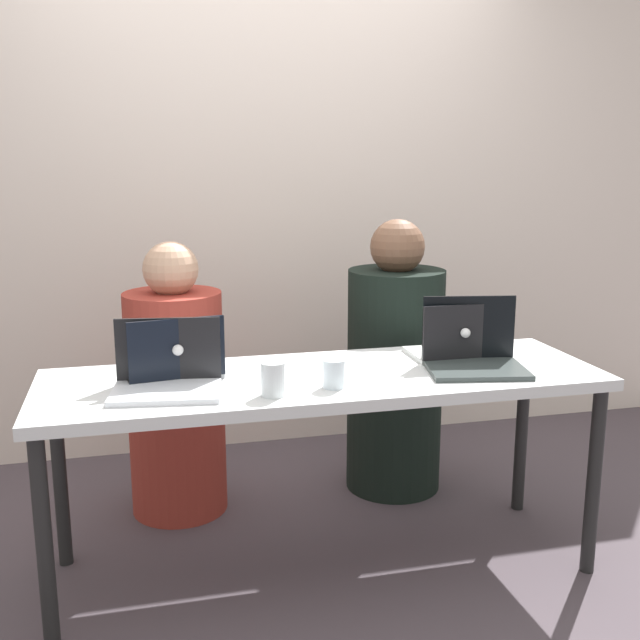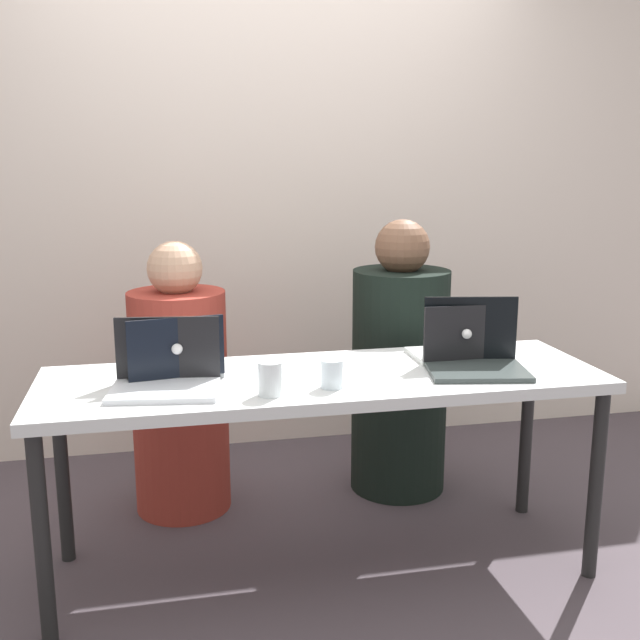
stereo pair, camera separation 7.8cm
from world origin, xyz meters
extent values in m
plane|color=#4A3F46|center=(0.00, 0.00, 0.00)|extent=(12.00, 12.00, 0.00)
cube|color=silver|center=(0.00, 1.33, 1.16)|extent=(5.04, 0.10, 2.31)
cube|color=silver|center=(0.00, 0.00, 0.71)|extent=(1.94, 0.61, 0.04)
cylinder|color=black|center=(-0.92, -0.26, 0.35)|extent=(0.05, 0.05, 0.69)
cylinder|color=black|center=(0.92, -0.26, 0.35)|extent=(0.05, 0.05, 0.69)
cylinder|color=black|center=(-0.92, 0.26, 0.35)|extent=(0.05, 0.05, 0.69)
cylinder|color=black|center=(0.92, 0.26, 0.35)|extent=(0.05, 0.05, 0.69)
cylinder|color=maroon|center=(-0.48, 0.61, 0.47)|extent=(0.50, 0.50, 0.94)
sphere|color=tan|center=(-0.48, 0.61, 1.03)|extent=(0.22, 0.22, 0.22)
cylinder|color=black|center=(0.48, 0.61, 0.50)|extent=(0.48, 0.48, 0.99)
sphere|color=brown|center=(0.48, 0.61, 1.09)|extent=(0.24, 0.24, 0.24)
cube|color=#333C3B|center=(0.52, -0.10, 0.74)|extent=(0.38, 0.31, 0.02)
cube|color=black|center=(0.55, 0.03, 0.87)|extent=(0.33, 0.07, 0.23)
sphere|color=white|center=(0.55, 0.04, 0.87)|extent=(0.04, 0.04, 0.04)
cube|color=silver|center=(-0.54, -0.10, 0.74)|extent=(0.37, 0.27, 0.02)
cube|color=black|center=(-0.52, 0.01, 0.85)|extent=(0.34, 0.06, 0.21)
sphere|color=white|center=(-0.52, 0.03, 0.85)|extent=(0.04, 0.04, 0.04)
cube|color=silver|center=(0.53, 0.13, 0.74)|extent=(0.31, 0.22, 0.02)
cube|color=black|center=(0.52, 0.02, 0.85)|extent=(0.31, 0.01, 0.20)
sphere|color=white|center=(0.52, 0.00, 0.85)|extent=(0.04, 0.04, 0.04)
cube|color=#ADB2B7|center=(-0.51, 0.12, 0.74)|extent=(0.35, 0.26, 0.02)
cube|color=black|center=(-0.50, 0.01, 0.85)|extent=(0.32, 0.06, 0.20)
sphere|color=white|center=(-0.49, -0.01, 0.85)|extent=(0.04, 0.04, 0.04)
cylinder|color=silver|center=(-0.01, -0.15, 0.78)|extent=(0.07, 0.07, 0.09)
cylinder|color=silver|center=(-0.01, -0.15, 0.76)|extent=(0.07, 0.07, 0.05)
cylinder|color=white|center=(-0.21, -0.19, 0.79)|extent=(0.08, 0.08, 0.11)
cylinder|color=silver|center=(-0.21, -0.19, 0.76)|extent=(0.07, 0.07, 0.06)
camera|label=1|loc=(-0.62, -2.41, 1.46)|focal=42.00mm
camera|label=2|loc=(-0.54, -2.43, 1.46)|focal=42.00mm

